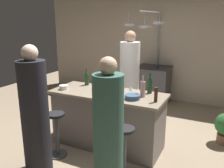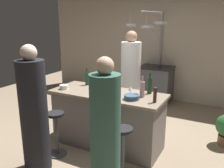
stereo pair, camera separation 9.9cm
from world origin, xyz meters
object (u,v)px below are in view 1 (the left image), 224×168
pepper_mill (156,95)px  mixing_bowl_steel (103,92)px  bar_stool_left (57,132)px  bar_stool_right (124,149)px  wine_bottle_rose (143,89)px  wine_glass_near_right_guest (121,92)px  wine_glass_by_chef (131,89)px  mixing_bowl_ceramic (64,87)px  stove_range (153,84)px  chef (129,81)px  guest_left (35,115)px  guest_right (108,134)px  mixing_bowl_blue (132,97)px  wine_bottle_green (87,79)px  wine_bottle_red (150,85)px

pepper_mill → mixing_bowl_steel: (-0.84, 0.03, -0.08)m
bar_stool_left → bar_stool_right: size_ratio=1.00×
wine_bottle_rose → wine_glass_near_right_guest: (-0.24, -0.25, -0.02)m
wine_glass_by_chef → mixing_bowl_ceramic: bearing=-170.3°
stove_range → bar_stool_left: stove_range is taller
chef → guest_left: 2.11m
stove_range → guest_left: guest_left is taller
wine_glass_near_right_guest → mixing_bowl_ceramic: wine_glass_near_right_guest is taller
guest_left → guest_right: bearing=0.8°
pepper_mill → mixing_bowl_blue: size_ratio=0.98×
mixing_bowl_ceramic → mixing_bowl_steel: 0.68m
pepper_mill → wine_glass_by_chef: 0.44m
stove_range → guest_right: size_ratio=0.55×
wine_bottle_green → mixing_bowl_steel: size_ratio=1.33×
bar_stool_left → wine_glass_near_right_guest: 1.13m
mixing_bowl_ceramic → mixing_bowl_steel: bearing=6.7°
pepper_mill → wine_glass_near_right_guest: bearing=-166.9°
mixing_bowl_steel → wine_glass_by_chef: bearing=14.4°
wine_bottle_rose → wine_bottle_red: bearing=81.2°
pepper_mill → mixing_bowl_blue: 0.34m
wine_glass_near_right_guest → bar_stool_right: bearing=-58.9°
guest_right → wine_bottle_green: (-1.05, 1.23, 0.25)m
guest_right → wine_glass_by_chef: guest_right is taller
chef → wine_glass_by_chef: (0.44, -1.02, 0.17)m
wine_bottle_green → wine_glass_by_chef: (0.91, -0.21, -0.00)m
mixing_bowl_ceramic → pepper_mill: bearing=2.0°
wine_glass_near_right_guest → wine_bottle_red: bearing=59.7°
guest_left → bar_stool_right: (1.10, 0.39, -0.42)m
bar_stool_left → mixing_bowl_steel: size_ratio=3.15×
stove_range → chef: 1.46m
bar_stool_left → mixing_bowl_blue: size_ratio=3.16×
wine_glass_near_right_guest → mixing_bowl_blue: (0.14, 0.09, -0.07)m
bar_stool_right → chef: bearing=110.6°
guest_left → mixing_bowl_blue: size_ratio=7.95×
chef → mixing_bowl_ceramic: chef is taller
pepper_mill → mixing_bowl_ceramic: bearing=-178.0°
stove_range → mixing_bowl_blue: mixing_bowl_blue is taller
stove_range → mixing_bowl_blue: 2.67m
guest_left → mixing_bowl_ceramic: (-0.18, 0.85, 0.14)m
bar_stool_left → wine_bottle_red: bearing=37.6°
bar_stool_left → wine_bottle_green: bearing=89.6°
guest_right → mixing_bowl_blue: size_ratio=7.59×
mixing_bowl_steel → guest_left: bearing=-118.0°
wine_glass_by_chef → bar_stool_left: bearing=-144.7°
wine_bottle_green → wine_glass_near_right_guest: bearing=-28.2°
mixing_bowl_ceramic → wine_glass_near_right_guest: bearing=-3.2°
wine_bottle_rose → mixing_bowl_steel: (-0.60, -0.11, -0.09)m
wine_bottle_red → stove_range: bearing=105.1°
pepper_mill → wine_bottle_green: size_ratio=0.73×
chef → pepper_mill: bearing=-53.2°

